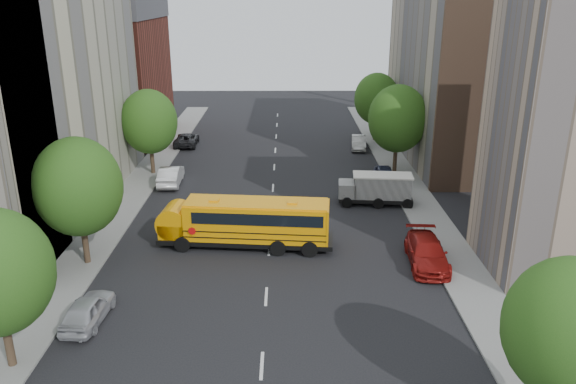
{
  "coord_description": "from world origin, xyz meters",
  "views": [
    {
      "loc": [
        1.06,
        -34.82,
        15.58
      ],
      "look_at": [
        1.24,
        2.0,
        2.48
      ],
      "focal_mm": 35.0,
      "sensor_mm": 36.0,
      "label": 1
    }
  ],
  "objects_px": {
    "parked_car_3": "(427,252)",
    "parked_car_4": "(385,176)",
    "street_tree_3": "(569,330)",
    "street_tree_1": "(78,187)",
    "school_bus": "(244,221)",
    "parked_car_1": "(171,175)",
    "safari_truck": "(376,188)",
    "parked_car_2": "(187,139)",
    "parked_car_0": "(88,310)",
    "street_tree_2": "(149,122)",
    "parked_car_5": "(359,142)",
    "street_tree_5": "(377,99)",
    "street_tree_4": "(398,119)"
  },
  "relations": [
    {
      "from": "street_tree_2",
      "to": "safari_truck",
      "type": "relative_size",
      "value": 1.33
    },
    {
      "from": "street_tree_3",
      "to": "parked_car_3",
      "type": "xyz_separation_m",
      "value": [
        -1.4,
        13.81,
        -3.67
      ]
    },
    {
      "from": "street_tree_4",
      "to": "safari_truck",
      "type": "xyz_separation_m",
      "value": [
        -2.89,
        -7.83,
        -3.8
      ]
    },
    {
      "from": "parked_car_2",
      "to": "street_tree_3",
      "type": "bearing_deg",
      "value": 114.83
    },
    {
      "from": "parked_car_3",
      "to": "street_tree_5",
      "type": "bearing_deg",
      "value": 90.91
    },
    {
      "from": "street_tree_3",
      "to": "safari_truck",
      "type": "height_order",
      "value": "street_tree_3"
    },
    {
      "from": "school_bus",
      "to": "street_tree_5",
      "type": "bearing_deg",
      "value": 70.64
    },
    {
      "from": "parked_car_0",
      "to": "parked_car_2",
      "type": "bearing_deg",
      "value": -84.74
    },
    {
      "from": "parked_car_5",
      "to": "parked_car_0",
      "type": "bearing_deg",
      "value": -112.04
    },
    {
      "from": "street_tree_4",
      "to": "parked_car_2",
      "type": "relative_size",
      "value": 1.63
    },
    {
      "from": "street_tree_5",
      "to": "parked_car_3",
      "type": "height_order",
      "value": "street_tree_5"
    },
    {
      "from": "street_tree_4",
      "to": "street_tree_3",
      "type": "bearing_deg",
      "value": -90.0
    },
    {
      "from": "school_bus",
      "to": "parked_car_0",
      "type": "height_order",
      "value": "school_bus"
    },
    {
      "from": "street_tree_2",
      "to": "street_tree_4",
      "type": "distance_m",
      "value": 22.0
    },
    {
      "from": "street_tree_1",
      "to": "parked_car_3",
      "type": "height_order",
      "value": "street_tree_1"
    },
    {
      "from": "street_tree_3",
      "to": "street_tree_4",
      "type": "xyz_separation_m",
      "value": [
        0.0,
        32.0,
        0.62
      ]
    },
    {
      "from": "street_tree_4",
      "to": "safari_truck",
      "type": "bearing_deg",
      "value": -110.26
    },
    {
      "from": "safari_truck",
      "to": "parked_car_2",
      "type": "bearing_deg",
      "value": 139.72
    },
    {
      "from": "parked_car_0",
      "to": "street_tree_4",
      "type": "bearing_deg",
      "value": -125.07
    },
    {
      "from": "street_tree_2",
      "to": "street_tree_4",
      "type": "height_order",
      "value": "street_tree_4"
    },
    {
      "from": "street_tree_4",
      "to": "parked_car_0",
      "type": "distance_m",
      "value": 31.76
    },
    {
      "from": "street_tree_1",
      "to": "parked_car_0",
      "type": "xyz_separation_m",
      "value": [
        2.2,
        -6.45,
        -4.25
      ]
    },
    {
      "from": "street_tree_5",
      "to": "street_tree_4",
      "type": "bearing_deg",
      "value": -90.0
    },
    {
      "from": "parked_car_1",
      "to": "parked_car_4",
      "type": "xyz_separation_m",
      "value": [
        18.4,
        -0.06,
        -0.07
      ]
    },
    {
      "from": "parked_car_4",
      "to": "parked_car_3",
      "type": "bearing_deg",
      "value": -87.07
    },
    {
      "from": "street_tree_1",
      "to": "parked_car_5",
      "type": "height_order",
      "value": "street_tree_1"
    },
    {
      "from": "street_tree_2",
      "to": "parked_car_5",
      "type": "distance_m",
      "value": 21.98
    },
    {
      "from": "street_tree_2",
      "to": "street_tree_5",
      "type": "height_order",
      "value": "street_tree_2"
    },
    {
      "from": "parked_car_1",
      "to": "parked_car_3",
      "type": "xyz_separation_m",
      "value": [
        18.4,
        -15.24,
        -0.01
      ]
    },
    {
      "from": "street_tree_5",
      "to": "parked_car_1",
      "type": "xyz_separation_m",
      "value": [
        -19.8,
        -14.94,
        -3.9
      ]
    },
    {
      "from": "street_tree_2",
      "to": "school_bus",
      "type": "bearing_deg",
      "value": -58.74
    },
    {
      "from": "street_tree_1",
      "to": "parked_car_1",
      "type": "xyz_separation_m",
      "value": [
        2.2,
        15.06,
        -4.15
      ]
    },
    {
      "from": "parked_car_4",
      "to": "parked_car_5",
      "type": "bearing_deg",
      "value": 96.88
    },
    {
      "from": "safari_truck",
      "to": "parked_car_1",
      "type": "relative_size",
      "value": 1.19
    },
    {
      "from": "parked_car_2",
      "to": "parked_car_4",
      "type": "height_order",
      "value": "parked_car_4"
    },
    {
      "from": "street_tree_5",
      "to": "parked_car_0",
      "type": "xyz_separation_m",
      "value": [
        -19.8,
        -36.45,
        -4.0
      ]
    },
    {
      "from": "street_tree_5",
      "to": "parked_car_0",
      "type": "bearing_deg",
      "value": -118.51
    },
    {
      "from": "street_tree_2",
      "to": "street_tree_3",
      "type": "relative_size",
      "value": 1.08
    },
    {
      "from": "parked_car_0",
      "to": "parked_car_3",
      "type": "distance_m",
      "value": 19.44
    },
    {
      "from": "street_tree_5",
      "to": "safari_truck",
      "type": "bearing_deg",
      "value": -98.29
    },
    {
      "from": "street_tree_2",
      "to": "parked_car_3",
      "type": "distance_m",
      "value": 27.77
    },
    {
      "from": "street_tree_1",
      "to": "parked_car_2",
      "type": "distance_m",
      "value": 28.4
    },
    {
      "from": "parked_car_2",
      "to": "parked_car_3",
      "type": "bearing_deg",
      "value": 122.94
    },
    {
      "from": "street_tree_1",
      "to": "street_tree_4",
      "type": "relative_size",
      "value": 0.98
    },
    {
      "from": "street_tree_2",
      "to": "parked_car_4",
      "type": "height_order",
      "value": "street_tree_2"
    },
    {
      "from": "street_tree_5",
      "to": "safari_truck",
      "type": "relative_size",
      "value": 1.29
    },
    {
      "from": "parked_car_3",
      "to": "parked_car_4",
      "type": "bearing_deg",
      "value": 93.56
    },
    {
      "from": "safari_truck",
      "to": "parked_car_4",
      "type": "xyz_separation_m",
      "value": [
        1.49,
        4.83,
        -0.54
      ]
    },
    {
      "from": "school_bus",
      "to": "parked_car_3",
      "type": "distance_m",
      "value": 11.56
    },
    {
      "from": "street_tree_3",
      "to": "parked_car_3",
      "type": "height_order",
      "value": "street_tree_3"
    }
  ]
}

